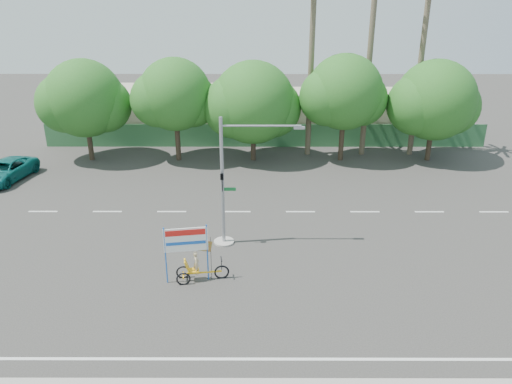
{
  "coord_description": "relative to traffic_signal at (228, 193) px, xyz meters",
  "views": [
    {
      "loc": [
        -0.7,
        -20.08,
        13.0
      ],
      "look_at": [
        -0.75,
        2.77,
        3.5
      ],
      "focal_mm": 35.0,
      "sensor_mm": 36.0,
      "label": 1
    }
  ],
  "objects": [
    {
      "name": "tree_right",
      "position": [
        8.15,
        14.02,
        2.32
      ],
      "size": [
        6.9,
        5.8,
        8.36
      ],
      "color": "#473828",
      "rests_on": "ground"
    },
    {
      "name": "ground",
      "position": [
        2.2,
        -3.98,
        -2.92
      ],
      "size": [
        120.0,
        120.0,
        0.0
      ],
      "primitive_type": "plane",
      "color": "#33302D",
      "rests_on": "ground"
    },
    {
      "name": "tree_left",
      "position": [
        -4.85,
        14.02,
        2.14
      ],
      "size": [
        6.66,
        5.6,
        8.07
      ],
      "color": "#473828",
      "rests_on": "ground"
    },
    {
      "name": "building_right",
      "position": [
        10.2,
        22.02,
        -1.12
      ],
      "size": [
        14.0,
        8.0,
        3.6
      ],
      "primitive_type": "cube",
      "color": "#BDB296",
      "rests_on": "ground"
    },
    {
      "name": "palm_short",
      "position": [
        5.7,
        15.52,
        5.94
      ],
      "size": [
        3.73,
        3.79,
        14.45
      ],
      "color": "#70604C",
      "rests_on": "ground"
    },
    {
      "name": "traffic_signal",
      "position": [
        0.0,
        0.0,
        0.0
      ],
      "size": [
        4.72,
        1.1,
        7.0
      ],
      "color": "gray",
      "rests_on": "ground"
    },
    {
      "name": "trike_billboard",
      "position": [
        -1.49,
        -3.76,
        -1.74
      ],
      "size": [
        2.96,
        0.91,
        2.94
      ],
      "rotation": [
        0.0,
        0.0,
        0.16
      ],
      "color": "black",
      "rests_on": "ground"
    },
    {
      "name": "pickup_truck",
      "position": [
        -16.5,
        9.39,
        -2.19
      ],
      "size": [
        3.36,
        5.61,
        1.46
      ],
      "primitive_type": "imported",
      "rotation": [
        0.0,
        0.0,
        -0.19
      ],
      "color": "#0D5F5C",
      "rests_on": "ground"
    },
    {
      "name": "tree_far_right",
      "position": [
        15.15,
        14.02,
        1.73
      ],
      "size": [
        7.38,
        6.2,
        7.94
      ],
      "color": "#473828",
      "rests_on": "ground"
    },
    {
      "name": "tree_far_left",
      "position": [
        -11.85,
        14.02,
        1.84
      ],
      "size": [
        7.14,
        6.0,
        7.96
      ],
      "color": "#473828",
      "rests_on": "ground"
    },
    {
      "name": "palm_mid",
      "position": [
        14.2,
        15.52,
        6.48
      ],
      "size": [
        3.73,
        3.79,
        15.45
      ],
      "color": "#70604C",
      "rests_on": "ground"
    },
    {
      "name": "tree_center",
      "position": [
        1.14,
        14.02,
        1.55
      ],
      "size": [
        7.62,
        6.4,
        7.85
      ],
      "color": "#473828",
      "rests_on": "ground"
    },
    {
      "name": "fence",
      "position": [
        2.2,
        17.52,
        -1.92
      ],
      "size": [
        38.0,
        0.08,
        2.0
      ],
      "primitive_type": "cube",
      "color": "#336B3D",
      "rests_on": "ground"
    },
    {
      "name": "building_left",
      "position": [
        -7.8,
        22.02,
        -0.92
      ],
      "size": [
        12.0,
        8.0,
        4.0
      ],
      "primitive_type": "cube",
      "color": "#BDB296",
      "rests_on": "ground"
    },
    {
      "name": "palm_tall",
      "position": [
        10.2,
        15.52,
        7.55
      ],
      "size": [
        3.73,
        3.79,
        17.45
      ],
      "color": "#70604C",
      "rests_on": "ground"
    }
  ]
}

